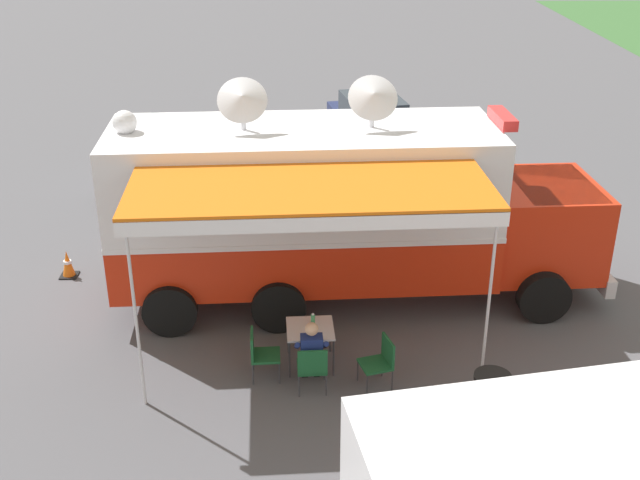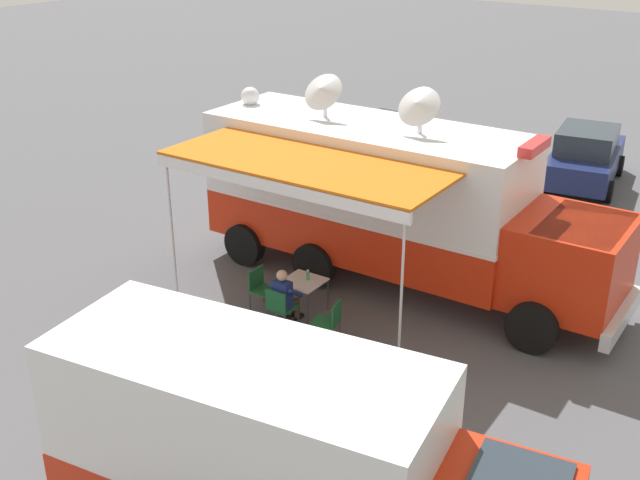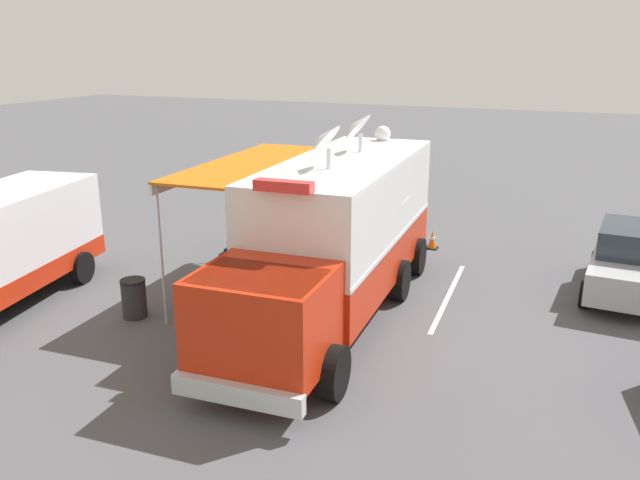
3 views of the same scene
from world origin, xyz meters
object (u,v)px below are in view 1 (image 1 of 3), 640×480
at_px(folding_chair_beside_table, 260,351).
at_px(folding_chair_spare_by_truck, 381,359).
at_px(command_truck, 343,207).
at_px(seated_responder, 311,352).
at_px(trash_bin, 490,400).
at_px(water_bottle, 313,320).
at_px(folding_chair_at_table, 312,365).
at_px(traffic_cone, 68,264).
at_px(car_behind_truck, 371,125).
at_px(folding_table, 310,331).
at_px(car_far_corner, 189,153).

xyz_separation_m(folding_chair_beside_table, folding_chair_spare_by_truck, (0.28, 2.00, 0.00)).
bearing_deg(folding_chair_beside_table, command_truck, 151.36).
xyz_separation_m(command_truck, seated_responder, (3.03, -0.65, -1.30)).
bearing_deg(trash_bin, water_bottle, -124.20).
relative_size(water_bottle, trash_bin, 0.25).
height_order(command_truck, folding_chair_at_table, command_truck).
bearing_deg(traffic_cone, car_behind_truck, 138.27).
xyz_separation_m(command_truck, traffic_cone, (-0.99, -5.72, -1.67)).
height_order(folding_chair_at_table, trash_bin, trash_bin).
distance_m(command_truck, seated_responder, 3.36).
xyz_separation_m(command_truck, trash_bin, (4.13, 2.05, -1.49)).
height_order(folding_table, traffic_cone, folding_table).
bearing_deg(traffic_cone, folding_chair_spare_by_truck, 56.92).
distance_m(folding_table, water_bottle, 0.20).
xyz_separation_m(folding_chair_beside_table, car_behind_truck, (-11.67, 2.84, 0.37)).
bearing_deg(car_far_corner, traffic_cone, -19.27).
distance_m(command_truck, folding_table, 2.81).
bearing_deg(folding_chair_spare_by_truck, folding_table, -118.90).
xyz_separation_m(seated_responder, car_behind_truck, (-11.93, 1.98, 0.23)).
relative_size(folding_table, folding_chair_beside_table, 0.96).
height_order(folding_table, folding_chair_beside_table, folding_chair_beside_table).
xyz_separation_m(command_truck, folding_chair_at_table, (3.22, -0.65, -1.43)).
bearing_deg(seated_responder, traffic_cone, -128.41).
distance_m(folding_table, folding_chair_at_table, 0.82).
bearing_deg(folding_chair_at_table, car_far_corner, -161.80).
bearing_deg(car_far_corner, folding_chair_spare_by_truck, 24.40).
bearing_deg(seated_responder, car_behind_truck, 170.57).
bearing_deg(folding_table, traffic_cone, -123.98).
bearing_deg(car_behind_truck, water_bottle, -9.83).
xyz_separation_m(folding_chair_at_table, car_behind_truck, (-12.11, 1.97, 0.37)).
relative_size(command_truck, car_far_corner, 2.22).
bearing_deg(car_behind_truck, traffic_cone, -41.73).
distance_m(water_bottle, folding_chair_beside_table, 1.06).
relative_size(folding_table, trash_bin, 0.92).
bearing_deg(folding_chair_beside_table, trash_bin, 69.14).
xyz_separation_m(folding_chair_at_table, car_far_corner, (-9.66, -3.17, 0.37)).
xyz_separation_m(folding_chair_beside_table, trash_bin, (1.36, 3.57, -0.06)).
xyz_separation_m(folding_table, folding_chair_at_table, (0.80, 0.02, -0.16)).
relative_size(trash_bin, car_behind_truck, 0.20).
bearing_deg(water_bottle, command_truck, 165.11).
bearing_deg(trash_bin, command_truck, -153.59).
bearing_deg(water_bottle, folding_chair_spare_by_truck, 56.33).
height_order(seated_responder, car_behind_truck, car_behind_truck).
relative_size(folding_chair_beside_table, traffic_cone, 1.50).
bearing_deg(car_behind_truck, folding_chair_beside_table, -13.69).
bearing_deg(trash_bin, folding_table, -122.25).
bearing_deg(water_bottle, seated_responder, -3.00).
bearing_deg(folding_chair_at_table, traffic_cone, -129.65).
relative_size(folding_table, car_far_corner, 0.19).
bearing_deg(water_bottle, folding_table, -26.52).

